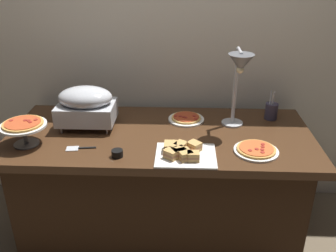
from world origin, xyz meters
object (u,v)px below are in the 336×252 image
utensil_holder (271,111)px  serving_spatula (80,148)px  heat_lamp (239,71)px  chafing_dish (86,105)px  sauce_cup_near (117,153)px  pizza_plate_raised_stand (23,127)px  pizza_plate_front (186,118)px  pizza_plate_center (256,150)px  sandwich_platter (183,152)px

utensil_holder → serving_spatula: bearing=-158.4°
utensil_holder → serving_spatula: 1.28m
heat_lamp → chafing_dish: bearing=177.7°
sauce_cup_near → serving_spatula: (-0.23, 0.08, -0.02)m
pizza_plate_raised_stand → sauce_cup_near: 0.58m
pizza_plate_front → sauce_cup_near: size_ratio=3.74×
serving_spatula → pizza_plate_center: bearing=0.3°
pizza_plate_center → sandwich_platter: size_ratio=0.76×
chafing_dish → utensil_holder: chafing_dish is taller
heat_lamp → serving_spatula: heat_lamp is taller
utensil_holder → sauce_cup_near: bearing=-150.0°
heat_lamp → pizza_plate_center: (0.09, -0.26, -0.39)m
heat_lamp → sandwich_platter: (-0.32, -0.32, -0.37)m
chafing_dish → pizza_plate_center: size_ratio=1.42×
sauce_cup_near → heat_lamp: bearing=26.4°
pizza_plate_front → chafing_dish: bearing=-169.0°
chafing_dish → utensil_holder: (1.21, 0.17, -0.09)m
pizza_plate_center → serving_spatula: size_ratio=1.46×
pizza_plate_raised_stand → sauce_cup_near: size_ratio=4.12×
pizza_plate_front → pizza_plate_center: size_ratio=0.95×
heat_lamp → pizza_plate_front: 0.52m
heat_lamp → pizza_plate_raised_stand: size_ratio=1.94×
pizza_plate_front → sandwich_platter: 0.48m
pizza_plate_front → serving_spatula: (-0.62, -0.42, -0.01)m
sauce_cup_near → serving_spatula: sauce_cup_near is taller
pizza_plate_front → serving_spatula: pizza_plate_front is taller
pizza_plate_front → sandwich_platter: sandwich_platter is taller
pizza_plate_center → pizza_plate_raised_stand: size_ratio=0.95×
heat_lamp → pizza_plate_center: size_ratio=2.03×
heat_lamp → sandwich_platter: 0.59m
pizza_plate_center → sandwich_platter: sandwich_platter is taller
chafing_dish → pizza_plate_center: chafing_dish is taller
pizza_plate_front → pizza_plate_raised_stand: pizza_plate_raised_stand is taller
pizza_plate_raised_stand → sandwich_platter: pizza_plate_raised_stand is taller
chafing_dish → serving_spatula: (0.02, -0.30, -0.15)m
sauce_cup_near → serving_spatula: size_ratio=0.37×
sauce_cup_near → chafing_dish: bearing=124.0°
chafing_dish → sauce_cup_near: 0.47m
chafing_dish → sauce_cup_near: bearing=-56.0°
chafing_dish → pizza_plate_front: (0.64, 0.12, -0.14)m
serving_spatula → sandwich_platter: bearing=-5.8°
heat_lamp → utensil_holder: bearing=38.0°
pizza_plate_raised_stand → serving_spatula: size_ratio=1.54×
pizza_plate_center → heat_lamp: bearing=110.1°
chafing_dish → pizza_plate_raised_stand: (-0.30, -0.26, -0.04)m
utensil_holder → serving_spatula: size_ratio=1.17×
pizza_plate_front → serving_spatula: bearing=-145.6°
pizza_plate_front → utensil_holder: (0.57, 0.05, 0.05)m
chafing_dish → heat_lamp: bearing=-2.3°
pizza_plate_front → sauce_cup_near: 0.63m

